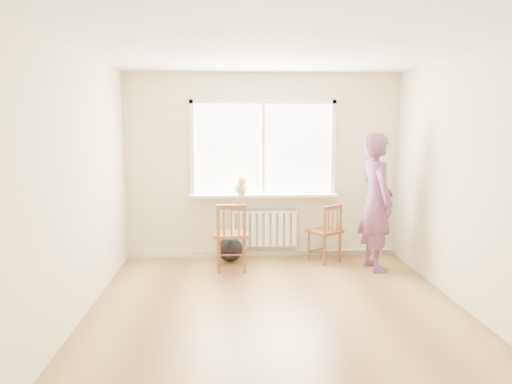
{
  "coord_description": "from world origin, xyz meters",
  "views": [
    {
      "loc": [
        -0.51,
        -5.03,
        1.95
      ],
      "look_at": [
        -0.16,
        1.2,
        1.11
      ],
      "focal_mm": 35.0,
      "sensor_mm": 36.0,
      "label": 1
    }
  ],
  "objects": [
    {
      "name": "person",
      "position": [
        1.47,
        1.47,
        0.92
      ],
      "size": [
        0.54,
        0.73,
        1.85
      ],
      "primitive_type": "imported",
      "rotation": [
        0.0,
        0.0,
        1.72
      ],
      "color": "#B73D67",
      "rests_on": "floor"
    },
    {
      "name": "ceiling",
      "position": [
        0.0,
        0.0,
        2.7
      ],
      "size": [
        4.5,
        4.5,
        0.0
      ],
      "primitive_type": "plane",
      "rotation": [
        3.14,
        0.0,
        0.0
      ],
      "color": "white",
      "rests_on": "back_wall"
    },
    {
      "name": "back_wall",
      "position": [
        0.0,
        2.25,
        1.35
      ],
      "size": [
        4.0,
        0.01,
        2.7
      ],
      "primitive_type": "cube",
      "color": "beige",
      "rests_on": "ground"
    },
    {
      "name": "windowsill",
      "position": [
        0.0,
        2.14,
        0.93
      ],
      "size": [
        2.15,
        0.22,
        0.04
      ],
      "primitive_type": "cube",
      "color": "white",
      "rests_on": "back_wall"
    },
    {
      "name": "heating_pipe",
      "position": [
        1.25,
        2.19,
        0.08
      ],
      "size": [
        1.4,
        0.04,
        0.04
      ],
      "primitive_type": "cylinder",
      "rotation": [
        0.0,
        1.57,
        0.0
      ],
      "color": "silver",
      "rests_on": "back_wall"
    },
    {
      "name": "window",
      "position": [
        0.0,
        2.22,
        1.66
      ],
      "size": [
        2.12,
        0.05,
        1.42
      ],
      "color": "white",
      "rests_on": "back_wall"
    },
    {
      "name": "radiator",
      "position": [
        0.0,
        2.16,
        0.44
      ],
      "size": [
        1.0,
        0.12,
        0.55
      ],
      "color": "white",
      "rests_on": "back_wall"
    },
    {
      "name": "baseboard",
      "position": [
        0.0,
        2.23,
        0.04
      ],
      "size": [
        4.0,
        0.03,
        0.08
      ],
      "primitive_type": "cube",
      "color": "beige",
      "rests_on": "ground"
    },
    {
      "name": "chair_left",
      "position": [
        -0.47,
        1.5,
        0.47
      ],
      "size": [
        0.46,
        0.44,
        0.92
      ],
      "rotation": [
        0.0,
        0.0,
        3.12
      ],
      "color": "brown",
      "rests_on": "floor"
    },
    {
      "name": "backpack",
      "position": [
        -0.49,
        1.95,
        0.18
      ],
      "size": [
        0.44,
        0.39,
        0.36
      ],
      "primitive_type": "ellipsoid",
      "rotation": [
        0.0,
        0.0,
        0.4
      ],
      "color": "black",
      "rests_on": "floor"
    },
    {
      "name": "cat",
      "position": [
        -0.33,
        2.05,
        1.07
      ],
      "size": [
        0.22,
        0.45,
        0.3
      ],
      "rotation": [
        0.0,
        0.0,
        0.1
      ],
      "color": "beige",
      "rests_on": "windowsill"
    },
    {
      "name": "floor",
      "position": [
        0.0,
        0.0,
        0.0
      ],
      "size": [
        4.5,
        4.5,
        0.0
      ],
      "primitive_type": "plane",
      "color": "#A67D44",
      "rests_on": "ground"
    },
    {
      "name": "chair_right",
      "position": [
        0.89,
        1.84,
        0.42
      ],
      "size": [
        0.56,
        0.56,
        0.84
      ],
      "rotation": [
        0.0,
        0.0,
        3.74
      ],
      "color": "brown",
      "rests_on": "floor"
    }
  ]
}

